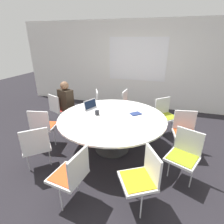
% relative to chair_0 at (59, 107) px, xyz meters
% --- Properties ---
extents(ground_plane, '(16.00, 16.00, 0.00)m').
position_rel_chair_0_xyz_m(ground_plane, '(1.61, -0.61, -0.52)').
color(ground_plane, black).
extents(wall_back, '(8.00, 0.07, 2.70)m').
position_rel_chair_0_xyz_m(wall_back, '(1.61, 2.09, 0.83)').
color(wall_back, silver).
rests_on(wall_back, ground_plane).
extents(conference_table, '(2.10, 2.10, 0.74)m').
position_rel_chair_0_xyz_m(conference_table, '(1.61, -0.61, 0.11)').
color(conference_table, '#333333').
rests_on(conference_table, ground_plane).
extents(chair_0, '(0.57, 0.56, 0.87)m').
position_rel_chair_0_xyz_m(chair_0, '(0.00, 0.00, 0.00)').
color(chair_0, silver).
rests_on(chair_0, ground_plane).
extents(chair_1, '(0.51, 0.50, 0.87)m').
position_rel_chair_0_xyz_m(chair_1, '(0.23, -0.94, 0.00)').
color(chair_1, silver).
rests_on(chair_1, ground_plane).
extents(chair_2, '(0.61, 0.61, 0.87)m').
position_rel_chair_0_xyz_m(chair_2, '(0.60, -1.61, 0.00)').
color(chair_2, silver).
rests_on(chair_2, ground_plane).
extents(chair_3, '(0.47, 0.49, 0.87)m').
position_rel_chair_0_xyz_m(chair_3, '(1.49, -2.02, 0.00)').
color(chair_3, silver).
rests_on(chair_3, ground_plane).
extents(chair_4, '(0.58, 0.59, 0.87)m').
position_rel_chair_0_xyz_m(chair_4, '(2.39, -1.80, 0.00)').
color(chair_4, silver).
rests_on(chair_4, ground_plane).
extents(chair_5, '(0.57, 0.56, 0.87)m').
position_rel_chair_0_xyz_m(chair_5, '(2.94, -1.12, 0.00)').
color(chair_5, silver).
rests_on(chair_5, ground_plane).
extents(chair_6, '(0.50, 0.48, 0.87)m').
position_rel_chair_0_xyz_m(chair_6, '(3.00, -0.32, 0.00)').
color(chair_6, silver).
rests_on(chair_6, ground_plane).
extents(chair_7, '(0.61, 0.61, 0.87)m').
position_rel_chair_0_xyz_m(chair_7, '(2.61, 0.40, 0.00)').
color(chair_7, silver).
rests_on(chair_7, ground_plane).
extents(chair_8, '(0.45, 0.47, 0.87)m').
position_rel_chair_0_xyz_m(chair_8, '(1.66, 0.81, 0.00)').
color(chair_8, silver).
rests_on(chair_8, ground_plane).
extents(chair_9, '(0.57, 0.58, 0.87)m').
position_rel_chair_0_xyz_m(chair_9, '(0.94, 0.64, 0.00)').
color(chair_9, silver).
rests_on(chair_9, ground_plane).
extents(person_0, '(0.42, 0.35, 1.22)m').
position_rel_chair_0_xyz_m(person_0, '(0.25, -0.02, 0.19)').
color(person_0, '#2D2319').
rests_on(person_0, ground_plane).
extents(laptop, '(0.34, 0.40, 0.21)m').
position_rel_chair_0_xyz_m(laptop, '(1.10, -0.39, 0.27)').
color(laptop, silver).
rests_on(laptop, conference_table).
extents(spiral_notebook, '(0.26, 0.25, 0.02)m').
position_rel_chair_0_xyz_m(spiral_notebook, '(2.03, -0.34, 0.23)').
color(spiral_notebook, navy).
rests_on(spiral_notebook, conference_table).
extents(coffee_cup, '(0.08, 0.08, 0.09)m').
position_rel_chair_0_xyz_m(coffee_cup, '(1.30, -0.61, 0.26)').
color(coffee_cup, black).
rests_on(coffee_cup, conference_table).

